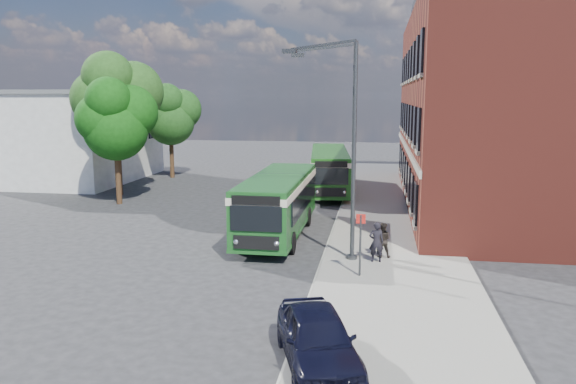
% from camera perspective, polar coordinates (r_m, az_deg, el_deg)
% --- Properties ---
extents(ground, '(120.00, 120.00, 0.00)m').
position_cam_1_polar(ground, '(26.43, -4.68, -5.35)').
color(ground, '#252527').
rests_on(ground, ground).
extents(pavement, '(6.00, 48.00, 0.15)m').
position_cam_1_polar(pavement, '(33.47, 10.41, -2.13)').
color(pavement, gray).
rests_on(pavement, ground).
extents(kerb_line, '(0.12, 48.00, 0.01)m').
position_cam_1_polar(kerb_line, '(33.54, 5.19, -2.10)').
color(kerb_line, beige).
rests_on(kerb_line, ground).
extents(brick_office, '(12.10, 26.00, 14.20)m').
position_cam_1_polar(brick_office, '(37.58, 21.49, 9.23)').
color(brick_office, maroon).
rests_on(brick_office, ground).
extents(white_building, '(9.40, 13.40, 7.30)m').
position_cam_1_polar(white_building, '(49.23, -20.35, 5.40)').
color(white_building, beige).
rests_on(white_building, ground).
extents(flagpole, '(0.95, 0.10, 9.00)m').
position_cam_1_polar(flagpole, '(42.15, -17.17, 6.69)').
color(flagpole, '#36383B').
rests_on(flagpole, ground).
extents(street_lamp, '(2.96, 2.38, 9.00)m').
position_cam_1_polar(street_lamp, '(22.89, 5.81, 4.49)').
color(street_lamp, '#36383B').
rests_on(street_lamp, ground).
extents(bus_stop_sign, '(0.35, 0.08, 2.52)m').
position_cam_1_polar(bus_stop_sign, '(21.25, 7.36, -4.94)').
color(bus_stop_sign, '#36383B').
rests_on(bus_stop_sign, ground).
extents(bus_front, '(2.65, 10.31, 3.02)m').
position_cam_1_polar(bus_front, '(27.68, -1.00, -0.74)').
color(bus_front, '#19521D').
rests_on(bus_front, ground).
extents(bus_rear, '(3.76, 11.94, 3.02)m').
position_cam_1_polar(bus_rear, '(40.61, 4.23, 2.60)').
color(bus_rear, '#195516').
rests_on(bus_rear, ground).
extents(parked_car, '(2.94, 4.61, 1.46)m').
position_cam_1_polar(parked_car, '(14.52, 3.02, -14.61)').
color(parked_car, black).
rests_on(parked_car, pavement).
extents(pedestrian_a, '(0.66, 0.48, 1.67)m').
position_cam_1_polar(pedestrian_a, '(23.25, 8.96, -5.04)').
color(pedestrian_a, black).
rests_on(pedestrian_a, pavement).
extents(pedestrian_b, '(0.76, 0.61, 1.48)m').
position_cam_1_polar(pedestrian_b, '(23.97, 9.56, -4.84)').
color(pedestrian_b, black).
rests_on(pedestrian_b, pavement).
extents(tree_left, '(4.76, 4.52, 8.03)m').
position_cam_1_polar(tree_left, '(37.05, -17.09, 7.12)').
color(tree_left, '#3B2815').
rests_on(tree_left, ground).
extents(tree_mid, '(5.81, 5.53, 9.81)m').
position_cam_1_polar(tree_mid, '(40.53, -17.05, 9.03)').
color(tree_mid, '#3B2815').
rests_on(tree_mid, ground).
extents(tree_right, '(4.67, 4.44, 7.89)m').
position_cam_1_polar(tree_right, '(48.28, -11.82, 7.74)').
color(tree_right, '#3B2815').
rests_on(tree_right, ground).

